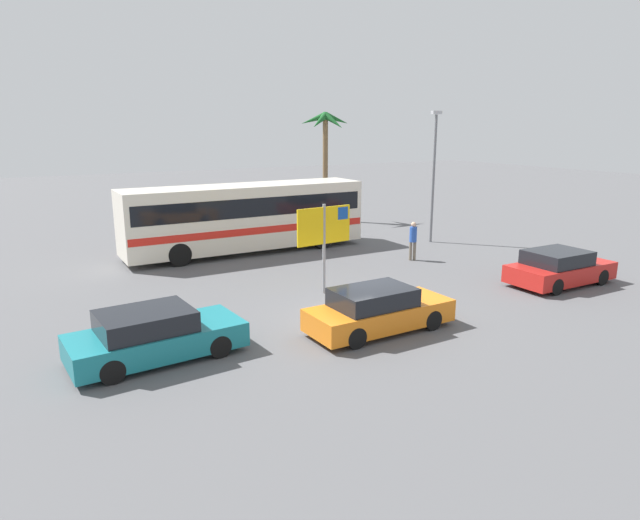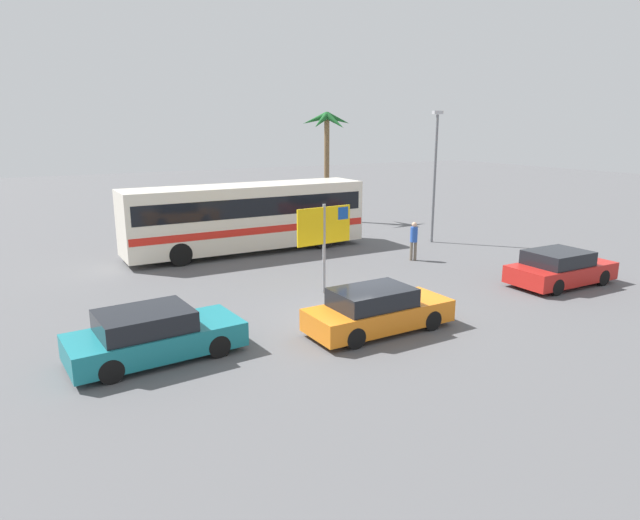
{
  "view_description": "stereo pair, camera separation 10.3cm",
  "coord_description": "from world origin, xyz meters",
  "px_view_note": "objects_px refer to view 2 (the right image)",
  "views": [
    {
      "loc": [
        -9.12,
        -13.37,
        5.82
      ],
      "look_at": [
        0.13,
        2.74,
        1.3
      ],
      "focal_mm": 30.96,
      "sensor_mm": 36.0,
      "label": 1
    },
    {
      "loc": [
        -9.03,
        -13.42,
        5.82
      ],
      "look_at": [
        0.13,
        2.74,
        1.3
      ],
      "focal_mm": 30.96,
      "sensor_mm": 36.0,
      "label": 2
    }
  ],
  "objects_px": {
    "bus_front_coach": "(247,215)",
    "car_orange": "(377,310)",
    "pedestrian_by_bus": "(414,238)",
    "ferry_sign": "(325,229)",
    "car_teal": "(153,335)",
    "car_red": "(560,268)"
  },
  "relations": [
    {
      "from": "car_red",
      "to": "car_teal",
      "type": "height_order",
      "value": "same"
    },
    {
      "from": "bus_front_coach",
      "to": "pedestrian_by_bus",
      "type": "relative_size",
      "value": 6.59
    },
    {
      "from": "car_teal",
      "to": "car_red",
      "type": "bearing_deg",
      "value": -6.63
    },
    {
      "from": "car_red",
      "to": "car_teal",
      "type": "xyz_separation_m",
      "value": [
        -14.87,
        0.65,
        0.0
      ]
    },
    {
      "from": "pedestrian_by_bus",
      "to": "car_orange",
      "type": "bearing_deg",
      "value": 158.67
    },
    {
      "from": "car_teal",
      "to": "pedestrian_by_bus",
      "type": "bearing_deg",
      "value": 18.09
    },
    {
      "from": "pedestrian_by_bus",
      "to": "ferry_sign",
      "type": "bearing_deg",
      "value": 135.67
    },
    {
      "from": "car_teal",
      "to": "pedestrian_by_bus",
      "type": "distance_m",
      "value": 13.59
    },
    {
      "from": "ferry_sign",
      "to": "pedestrian_by_bus",
      "type": "bearing_deg",
      "value": 16.74
    },
    {
      "from": "car_red",
      "to": "pedestrian_by_bus",
      "type": "bearing_deg",
      "value": 112.0
    },
    {
      "from": "ferry_sign",
      "to": "car_orange",
      "type": "height_order",
      "value": "ferry_sign"
    },
    {
      "from": "bus_front_coach",
      "to": "ferry_sign",
      "type": "height_order",
      "value": "ferry_sign"
    },
    {
      "from": "ferry_sign",
      "to": "car_red",
      "type": "relative_size",
      "value": 0.77
    },
    {
      "from": "bus_front_coach",
      "to": "car_teal",
      "type": "height_order",
      "value": "bus_front_coach"
    },
    {
      "from": "bus_front_coach",
      "to": "car_orange",
      "type": "relative_size",
      "value": 2.58
    },
    {
      "from": "car_teal",
      "to": "car_orange",
      "type": "distance_m",
      "value": 6.23
    },
    {
      "from": "car_teal",
      "to": "car_orange",
      "type": "bearing_deg",
      "value": -15.57
    },
    {
      "from": "bus_front_coach",
      "to": "car_orange",
      "type": "xyz_separation_m",
      "value": [
        -0.7,
        -11.57,
        -1.15
      ]
    },
    {
      "from": "bus_front_coach",
      "to": "car_teal",
      "type": "relative_size",
      "value": 2.55
    },
    {
      "from": "car_teal",
      "to": "pedestrian_by_bus",
      "type": "relative_size",
      "value": 2.59
    },
    {
      "from": "bus_front_coach",
      "to": "car_teal",
      "type": "bearing_deg",
      "value": -123.35
    },
    {
      "from": "car_red",
      "to": "pedestrian_by_bus",
      "type": "distance_m",
      "value": 6.24
    }
  ]
}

